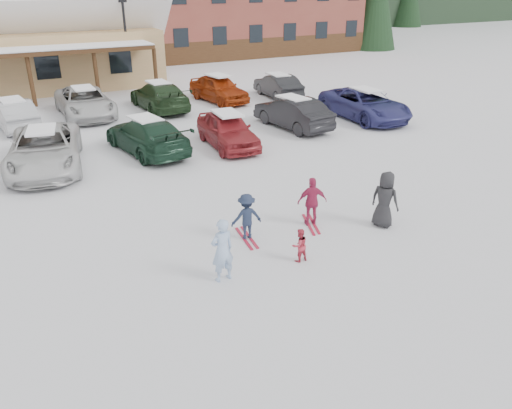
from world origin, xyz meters
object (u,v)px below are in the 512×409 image
parked_car_2 (45,149)px  parked_car_12 (219,88)px  bystander_dark (385,199)px  child_magenta (312,202)px  parked_car_5 (293,113)px  parked_car_9 (14,114)px  parked_car_6 (365,104)px  lamp_post (126,38)px  adult_skier (222,250)px  parked_car_10 (85,102)px  toddler_red (300,245)px  child_navy (247,217)px  parked_car_13 (278,86)px  parked_car_3 (147,135)px  parked_car_4 (227,130)px  parked_car_11 (159,96)px

parked_car_2 → parked_car_12: (10.50, 7.43, -0.01)m
bystander_dark → child_magenta: bearing=35.0°
parked_car_2 → parked_car_5: parked_car_2 is taller
parked_car_2 → parked_car_9: (-0.63, 6.66, -0.07)m
parked_car_6 → lamp_post: bearing=124.1°
adult_skier → parked_car_10: adult_skier is taller
lamp_post → parked_car_10: (-3.99, -6.09, -2.43)m
toddler_red → parked_car_6: parked_car_6 is taller
adult_skier → child_navy: adult_skier is taller
parked_car_2 → parked_car_9: bearing=105.4°
bystander_dark → parked_car_5: size_ratio=0.37×
child_navy → parked_car_6: size_ratio=0.25×
adult_skier → parked_car_2: (-2.81, 10.28, -0.04)m
parked_car_10 → parked_car_13: size_ratio=1.28×
parked_car_3 → parked_car_4: parked_car_4 is taller
parked_car_12 → parked_car_10: bearing=170.4°
adult_skier → parked_car_11: adult_skier is taller
parked_car_11 → child_magenta: bearing=86.4°
adult_skier → child_magenta: (3.57, 1.52, -0.07)m
parked_car_5 → parked_car_10: 11.05m
child_navy → parked_car_5: parked_car_5 is taller
parked_car_3 → parked_car_13: parked_car_3 is taller
parked_car_11 → parked_car_5: bearing=122.6°
lamp_post → parked_car_5: (4.54, -13.11, -2.44)m
parked_car_2 → parked_car_12: 12.87m
child_navy → parked_car_2: 9.66m
parked_car_10 → parked_car_13: bearing=-4.2°
bystander_dark → adult_skier: bearing=69.7°
parked_car_3 → parked_car_12: bearing=-141.1°
toddler_red → bystander_dark: (3.28, 0.57, 0.39)m
parked_car_13 → parked_car_9: bearing=4.3°
child_magenta → bystander_dark: bystander_dark is taller
parked_car_3 → parked_car_4: 3.43m
child_navy → parked_car_9: parked_car_9 is taller
child_navy → bystander_dark: bystander_dark is taller
child_navy → parked_car_2: size_ratio=0.24×
child_magenta → parked_car_9: (-7.02, 15.42, -0.04)m
parked_car_2 → parked_car_3: parked_car_2 is taller
child_magenta → parked_car_6: size_ratio=0.27×
child_navy → parked_car_3: (-0.25, 8.81, 0.05)m
adult_skier → parked_car_6: size_ratio=0.30×
parked_car_4 → parked_car_13: bearing=51.5°
parked_car_4 → child_magenta: bearing=-92.9°
parked_car_10 → parked_car_4: bearing=-61.5°
lamp_post → parked_car_12: bearing=-59.4°
toddler_red → parked_car_10: parked_car_10 is taller
parked_car_5 → parked_car_11: size_ratio=0.87×
parked_car_3 → lamp_post: bearing=-111.3°
parked_car_5 → parked_car_6: 4.24m
child_magenta → parked_car_5: size_ratio=0.33×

